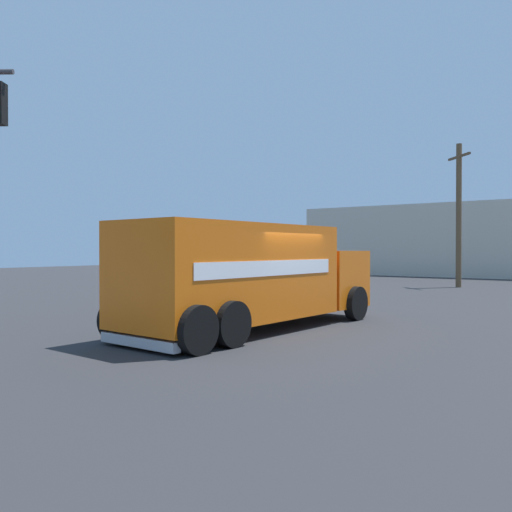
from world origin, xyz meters
name	(u,v)px	position (x,y,z in m)	size (l,w,h in m)	color
ground_plane	(265,330)	(0.00, 0.00, 0.00)	(100.00, 100.00, 0.00)	#2B2B2D
delivery_truck	(251,275)	(-0.30, -0.21, 1.43)	(3.13, 8.27, 2.72)	orange
utility_pole	(459,213)	(-0.15, 18.89, 4.09)	(1.61, 1.67, 7.90)	brown
building_backdrop	(455,240)	(-3.87, 31.77, 2.80)	(23.43, 6.00, 5.59)	beige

